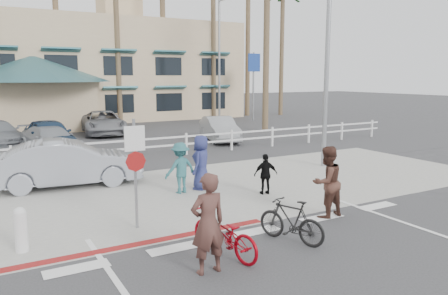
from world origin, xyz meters
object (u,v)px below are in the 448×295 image
car_white_sedan (67,163)px  bike_red (224,233)px  sign_post (135,168)px  bike_black (291,221)px

car_white_sedan → bike_red: bearing=-161.3°
sign_post → car_white_sedan: (-0.67, 4.97, -0.69)m
sign_post → car_white_sedan: size_ratio=0.63×
bike_black → car_white_sedan: 8.15m
bike_red → car_white_sedan: size_ratio=0.39×
bike_black → sign_post: bearing=-64.8°
bike_red → bike_black: bearing=164.6°
bike_black → car_white_sedan: car_white_sedan is taller
sign_post → bike_black: 3.74m
sign_post → bike_red: bearing=-68.1°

